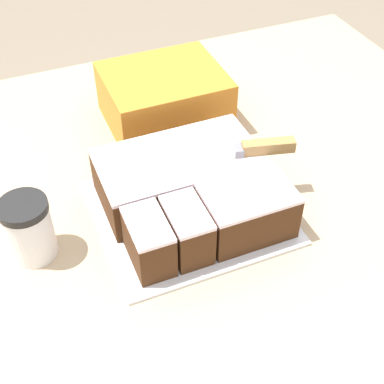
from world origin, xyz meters
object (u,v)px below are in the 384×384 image
object	(u,v)px
cake	(193,191)
storage_box	(164,98)
coffee_cup	(29,229)
cake_board	(192,211)
knife	(249,149)

from	to	relation	value
cake	storage_box	bearing A→B (deg)	79.67
coffee_cup	storage_box	bearing A→B (deg)	39.27
cake	storage_box	distance (m)	0.29
cake_board	coffee_cup	world-z (taller)	coffee_cup
coffee_cup	storage_box	distance (m)	0.43
knife	storage_box	size ratio (longest dim) A/B	1.16
cake	coffee_cup	world-z (taller)	coffee_cup
cake_board	knife	size ratio (longest dim) A/B	1.15
storage_box	cake	bearing A→B (deg)	-100.33
cake_board	knife	world-z (taller)	knife
cake	coffee_cup	distance (m)	0.28
cake_board	cake	distance (m)	0.05
knife	coffee_cup	distance (m)	0.40
cake_board	storage_box	size ratio (longest dim) A/B	1.33
cake_board	cake	size ratio (longest dim) A/B	1.14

